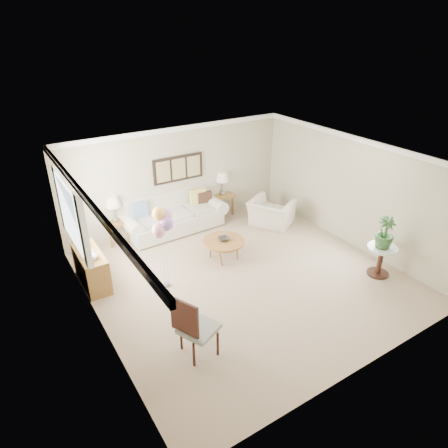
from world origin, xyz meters
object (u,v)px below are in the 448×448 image
at_px(sofa, 173,216).
at_px(armchair, 271,213).
at_px(coffee_table, 224,242).
at_px(accent_chair, 194,326).
at_px(balloon_cluster, 162,221).

relative_size(sofa, armchair, 2.53).
xyz_separation_m(coffee_table, accent_chair, (-1.95, -2.22, 0.14)).
relative_size(coffee_table, balloon_cluster, 0.53).
xyz_separation_m(sofa, balloon_cluster, (-1.21, -2.16, 1.07)).
xyz_separation_m(sofa, accent_chair, (-1.63, -4.13, 0.19)).
distance_m(sofa, armchair, 2.56).
bearing_deg(accent_chair, armchair, 37.42).
bearing_deg(armchair, coffee_table, 83.59).
bearing_deg(accent_chair, sofa, 68.49).
distance_m(coffee_table, balloon_cluster, 1.86).
bearing_deg(coffee_table, accent_chair, -131.31).
height_order(armchair, balloon_cluster, balloon_cluster).
relative_size(accent_chair, balloon_cluster, 0.63).
bearing_deg(coffee_table, armchair, 21.63).
distance_m(sofa, coffee_table, 1.94).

